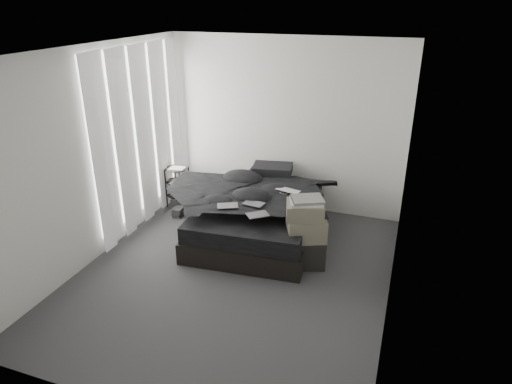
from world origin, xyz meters
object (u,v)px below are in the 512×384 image
(box_lower, at_px, (304,251))
(bed, at_px, (258,226))
(side_stand, at_px, (178,187))
(laptop, at_px, (286,187))

(box_lower, bearing_deg, bed, 146.70)
(side_stand, bearing_deg, box_lower, -23.67)
(bed, xyz_separation_m, laptop, (0.37, 0.08, 0.61))
(bed, height_order, box_lower, box_lower)
(bed, relative_size, side_stand, 3.23)
(bed, height_order, side_stand, side_stand)
(laptop, relative_size, box_lower, 0.67)
(side_stand, bearing_deg, bed, -17.98)
(laptop, bearing_deg, side_stand, -178.69)
(bed, distance_m, box_lower, 0.94)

